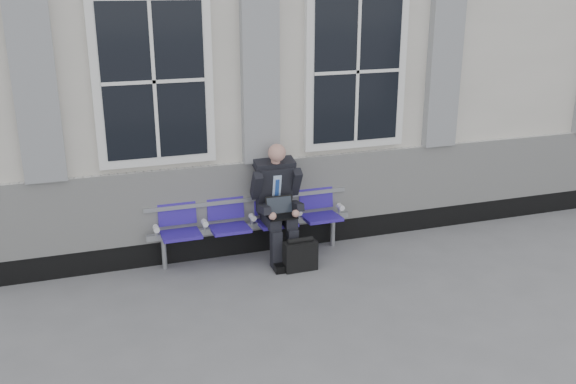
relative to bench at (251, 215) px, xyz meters
name	(u,v)px	position (x,y,z in m)	size (l,w,h in m)	color
ground	(374,288)	(1.08, -1.32, -0.55)	(70.00, 70.00, 0.00)	slate
station_building	(278,57)	(1.06, 2.15, 1.67)	(14.40, 4.40, 4.49)	silver
bench	(251,215)	(0.00, 0.00, 0.00)	(2.60, 0.47, 0.91)	#9EA0A3
businessman	(277,198)	(0.30, -0.14, 0.24)	(0.60, 0.81, 1.48)	black
briefcase	(300,255)	(0.45, -0.58, -0.36)	(0.41, 0.18, 0.41)	black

